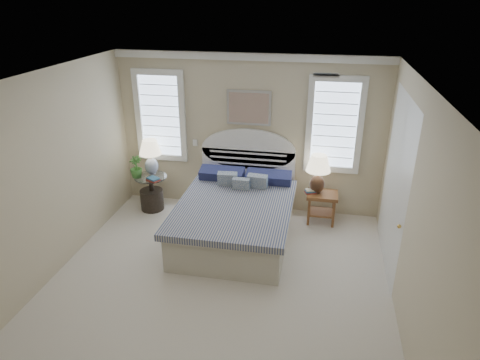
% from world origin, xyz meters
% --- Properties ---
extents(floor, '(4.50, 5.00, 0.01)m').
position_xyz_m(floor, '(0.00, 0.00, 0.00)').
color(floor, beige).
rests_on(floor, ground).
extents(ceiling, '(4.50, 5.00, 0.01)m').
position_xyz_m(ceiling, '(0.00, 0.00, 2.70)').
color(ceiling, silver).
rests_on(ceiling, wall_back).
extents(wall_back, '(4.50, 0.02, 2.70)m').
position_xyz_m(wall_back, '(0.00, 2.50, 1.35)').
color(wall_back, '#C2B492').
rests_on(wall_back, floor).
extents(wall_left, '(0.02, 5.00, 2.70)m').
position_xyz_m(wall_left, '(-2.25, 0.00, 1.35)').
color(wall_left, '#C2B492').
rests_on(wall_left, floor).
extents(wall_right, '(0.02, 5.00, 2.70)m').
position_xyz_m(wall_right, '(2.25, 0.00, 1.35)').
color(wall_right, '#C2B492').
rests_on(wall_right, floor).
extents(crown_molding, '(4.50, 0.08, 0.12)m').
position_xyz_m(crown_molding, '(0.00, 2.46, 2.64)').
color(crown_molding, white).
rests_on(crown_molding, wall_back).
extents(hvac_vent, '(0.30, 0.20, 0.02)m').
position_xyz_m(hvac_vent, '(1.20, 0.80, 2.68)').
color(hvac_vent, '#B2B2B2').
rests_on(hvac_vent, ceiling).
extents(switch_plate, '(0.08, 0.01, 0.12)m').
position_xyz_m(switch_plate, '(-0.95, 2.48, 1.15)').
color(switch_plate, white).
rests_on(switch_plate, wall_back).
extents(window_left, '(0.90, 0.06, 1.60)m').
position_xyz_m(window_left, '(-1.55, 2.48, 1.60)').
color(window_left, silver).
rests_on(window_left, wall_back).
extents(window_right, '(0.90, 0.06, 1.60)m').
position_xyz_m(window_right, '(1.40, 2.48, 1.60)').
color(window_right, silver).
rests_on(window_right, wall_back).
extents(painting, '(0.74, 0.04, 0.58)m').
position_xyz_m(painting, '(0.00, 2.46, 1.82)').
color(painting, silver).
rests_on(painting, wall_back).
extents(closet_door, '(0.02, 1.80, 2.40)m').
position_xyz_m(closet_door, '(2.23, 1.20, 1.20)').
color(closet_door, silver).
rests_on(closet_door, floor).
extents(bed, '(1.72, 2.28, 1.47)m').
position_xyz_m(bed, '(0.00, 1.46, 0.39)').
color(bed, beige).
rests_on(bed, floor).
extents(side_table_left, '(0.56, 0.56, 0.63)m').
position_xyz_m(side_table_left, '(-1.65, 2.05, 0.39)').
color(side_table_left, black).
rests_on(side_table_left, floor).
extents(nightstand_right, '(0.50, 0.40, 0.53)m').
position_xyz_m(nightstand_right, '(1.30, 2.15, 0.39)').
color(nightstand_right, brown).
rests_on(nightstand_right, floor).
extents(floor_pot, '(0.41, 0.41, 0.37)m').
position_xyz_m(floor_pot, '(-1.66, 2.05, 0.18)').
color(floor_pot, black).
rests_on(floor_pot, floor).
extents(lamp_left, '(0.49, 0.49, 0.63)m').
position_xyz_m(lamp_left, '(-1.67, 2.18, 1.01)').
color(lamp_left, white).
rests_on(lamp_left, side_table_left).
extents(lamp_right, '(0.47, 0.47, 0.66)m').
position_xyz_m(lamp_right, '(1.20, 2.18, 0.93)').
color(lamp_right, black).
rests_on(lamp_right, nightstand_right).
extents(potted_plant, '(0.22, 0.22, 0.38)m').
position_xyz_m(potted_plant, '(-1.87, 1.97, 0.82)').
color(potted_plant, '#2D6829').
rests_on(potted_plant, side_table_left).
extents(books_left, '(0.25, 0.22, 0.06)m').
position_xyz_m(books_left, '(-1.53, 1.89, 0.66)').
color(books_left, maroon).
rests_on(books_left, side_table_left).
extents(books_right, '(0.21, 0.18, 0.07)m').
position_xyz_m(books_right, '(1.10, 2.12, 0.56)').
color(books_right, maroon).
rests_on(books_right, nightstand_right).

